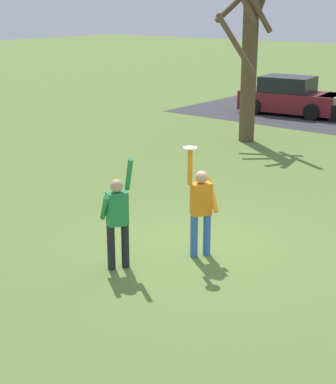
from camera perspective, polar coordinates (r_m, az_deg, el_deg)
ground_plane at (r=11.69m, az=3.21°, el=-5.19°), size 120.00×120.00×0.00m
person_catcher at (r=10.92m, az=3.17°, el=-1.36°), size 0.52×0.59×2.08m
person_defender at (r=10.43m, az=-4.86°, el=-2.33°), size 0.62×0.66×2.04m
frisbee_disc at (r=10.52m, az=2.14°, el=4.23°), size 0.25×0.25×0.02m
parked_car_maroon at (r=26.14m, az=11.53°, el=8.89°), size 4.28×2.40×1.59m
bare_tree_tall at (r=20.38m, az=7.72°, el=12.51°), size 2.07×2.19×5.83m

